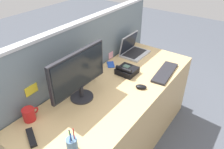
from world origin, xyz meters
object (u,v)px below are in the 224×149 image
Objects in this scene: tv_remote at (31,137)px; cell_phone_blue_case at (111,65)px; desk_phone at (127,70)px; coffee_mug at (29,114)px; desktop_monitor at (79,73)px; pen_cup at (72,144)px; computer_mouse_right_hand at (141,87)px; laptop at (133,49)px; keyboard_main at (165,73)px.

cell_phone_blue_case is at bearing 33.34° from tv_remote.
coffee_mug reaches higher than desk_phone.
coffee_mug is (-1.01, 0.00, 0.05)m from cell_phone_blue_case.
tv_remote is (-0.52, -0.03, -0.23)m from desktop_monitor.
cell_phone_blue_case is 1.01m from coffee_mug.
pen_cup is at bearing -110.00° from cell_phone_blue_case.
cell_phone_blue_case is (1.02, 0.44, -0.04)m from pen_cup.
desk_phone is at bearing 12.40° from pen_cup.
desktop_monitor is 0.59m from desk_phone.
desk_phone is 1.00× the size of pen_cup.
laptop is at bearing 15.71° from computer_mouse_right_hand.
keyboard_main is 0.36m from computer_mouse_right_hand.
computer_mouse_right_hand is (-0.14, -0.24, -0.02)m from desk_phone.
pen_cup reaches higher than coffee_mug.
coffee_mug is (-0.83, 0.47, 0.03)m from computer_mouse_right_hand.
laptop reaches higher than desk_phone.
desktop_monitor is at bearing 169.03° from desk_phone.
desktop_monitor reaches higher than pen_cup.
keyboard_main is 3.39× the size of coffee_mug.
coffee_mug reaches higher than cell_phone_blue_case.
desk_phone is at bearing -13.55° from coffee_mug.
desk_phone is at bearing -155.95° from laptop.
keyboard_main is 1.35m from tv_remote.
desk_phone is at bearing 21.53° from tv_remote.
laptop is 2.52× the size of coffee_mug.
desktop_monitor is 3.41× the size of tv_remote.
cell_phone_blue_case is 0.75× the size of tv_remote.
coffee_mug is (-0.42, 0.13, -0.19)m from desktop_monitor.
pen_cup is at bearing 156.09° from computer_mouse_right_hand.
pen_cup is (-1.38, -0.39, -0.01)m from laptop.
pen_cup is 1.45× the size of cell_phone_blue_case.
computer_mouse_right_hand is 0.84m from pen_cup.
cell_phone_blue_case is at bearing -0.24° from coffee_mug.
tv_remote is (-1.11, -0.15, 0.01)m from cell_phone_blue_case.
tv_remote is at bearing -175.88° from laptop.
cell_phone_blue_case is (-0.36, 0.05, -0.05)m from laptop.
desk_phone is 0.28m from computer_mouse_right_hand.
coffee_mug is at bearing 163.14° from desktop_monitor.
laptop is 0.52m from keyboard_main.
computer_mouse_right_hand is 0.59× the size of tv_remote.
tv_remote is at bearing -124.45° from coffee_mug.
desk_phone is (-0.40, -0.18, -0.02)m from laptop.
desktop_monitor is at bearing -175.55° from laptop.
desktop_monitor reaches higher than coffee_mug.
cell_phone_blue_case is at bearing 11.66° from desktop_monitor.
pen_cup is at bearing -167.60° from desk_phone.
desk_phone reaches higher than tv_remote.
computer_mouse_right_hand is 0.79× the size of cell_phone_blue_case.
computer_mouse_right_hand is (-0.54, -0.42, -0.04)m from laptop.
desk_phone is 0.43× the size of keyboard_main.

